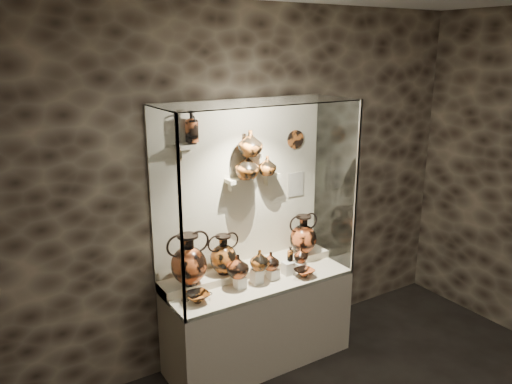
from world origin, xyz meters
The scene contains 36 objects.
wall_back centered at (0.00, 2.50, 1.60)m, with size 5.00×0.02×3.20m, color black.
plinth centered at (0.00, 2.18, 0.40)m, with size 1.70×0.60×0.80m, color beige.
front_tier centered at (0.00, 2.18, 0.82)m, with size 1.68×0.58×0.03m, color beige.
rear_tier centered at (0.00, 2.35, 0.85)m, with size 1.70×0.25×0.10m, color beige.
back_panel centered at (0.00, 2.50, 1.60)m, with size 1.70×0.03×1.60m, color beige.
glass_front centered at (0.00, 1.88, 1.60)m, with size 1.70×0.01×1.60m, color white.
glass_left centered at (-0.85, 2.18, 1.60)m, with size 0.01×0.60×1.60m, color white.
glass_right centered at (0.85, 2.18, 1.60)m, with size 0.01×0.60×1.60m, color white.
glass_top centered at (0.00, 2.18, 2.40)m, with size 1.70×0.60×0.01m, color white.
frame_post_left centered at (-0.84, 1.89, 1.60)m, with size 0.02×0.02×1.60m, color gray.
frame_post_right centered at (0.84, 1.89, 1.60)m, with size 0.02×0.02×1.60m, color gray.
pedestal_a centered at (-0.22, 2.13, 0.88)m, with size 0.09×0.09×0.10m, color silver.
pedestal_b centered at (-0.05, 2.13, 0.90)m, with size 0.09×0.09×0.13m, color silver.
pedestal_c centered at (0.12, 2.13, 0.88)m, with size 0.09×0.09×0.09m, color silver.
pedestal_d centered at (0.28, 2.13, 0.89)m, with size 0.09×0.09×0.12m, color silver.
pedestal_e centered at (0.42, 2.13, 0.87)m, with size 0.09×0.09×0.08m, color silver.
bracket_ul centered at (-0.55, 2.42, 2.05)m, with size 0.14×0.12×0.04m, color beige.
bracket_ca centered at (-0.10, 2.42, 1.70)m, with size 0.14×0.12×0.04m, color beige.
bracket_cb centered at (0.10, 2.42, 1.90)m, with size 0.10×0.12×0.04m, color beige.
bracket_cc centered at (0.28, 2.42, 1.70)m, with size 0.14×0.12×0.04m, color beige.
amphora_left centered at (-0.62, 2.29, 1.12)m, with size 0.36×0.36×0.45m, color #C05324, non-canonical shape.
amphora_mid centered at (-0.27, 2.33, 1.08)m, with size 0.29×0.29×0.36m, color #B96020, non-canonical shape.
amphora_right centered at (0.59, 2.32, 1.09)m, with size 0.31×0.31×0.39m, color #C05324, non-canonical shape.
jug_a centered at (-0.24, 2.14, 1.03)m, with size 0.19×0.19×0.20m, color #C05324.
jug_b centered at (-0.03, 2.11, 1.05)m, with size 0.17×0.17×0.18m, color #B96020.
jug_c centered at (0.10, 2.14, 1.00)m, with size 0.16×0.16×0.16m, color #C05324.
jug_e centered at (0.44, 2.15, 0.98)m, with size 0.13×0.13×0.14m, color #C05324.
lekythos_small centered at (0.31, 2.14, 1.03)m, with size 0.07×0.07×0.15m, color #B96020, non-canonical shape.
kylix_left centered at (-0.64, 2.09, 0.88)m, with size 0.25×0.21×0.10m, color #B96020, non-canonical shape.
kylix_right centered at (0.38, 2.00, 0.87)m, with size 0.22×0.19×0.09m, color #C05324, non-canonical shape.
lekythos_tall centered at (-0.49, 2.41, 2.22)m, with size 0.12×0.12×0.30m, color #C05324, non-canonical shape.
ovoid_vase_a centered at (-0.01, 2.36, 1.83)m, with size 0.21×0.21×0.22m, color #B96020.
ovoid_vase_b centered at (0.03, 2.36, 2.03)m, with size 0.22×0.22×0.22m, color #B96020.
ovoid_vase_c centered at (0.22, 2.39, 1.81)m, with size 0.17×0.17×0.18m, color #B96020.
wall_plate centered at (0.59, 2.47, 1.99)m, with size 0.18×0.18×0.02m, color #A1511F.
info_placard centered at (0.61, 2.47, 1.56)m, with size 0.18×0.01×0.24m, color beige.
Camera 1 is at (-2.16, -1.26, 2.82)m, focal length 35.00 mm.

